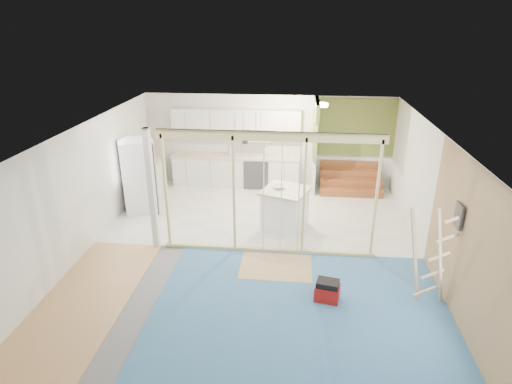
# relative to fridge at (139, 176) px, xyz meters

# --- Properties ---
(room) EXTENTS (7.01, 8.01, 2.61)m
(room) POSITION_rel_fridge_xyz_m (3.05, -1.79, 0.37)
(room) COLOR slate
(room) RESTS_ON ground
(floor_overlays) EXTENTS (7.00, 8.00, 0.03)m
(floor_overlays) POSITION_rel_fridge_xyz_m (3.12, -1.73, -0.92)
(floor_overlays) COLOR silver
(floor_overlays) RESTS_ON room
(stud_frame) EXTENTS (4.66, 0.14, 2.60)m
(stud_frame) POSITION_rel_fridge_xyz_m (2.78, -1.79, 0.68)
(stud_frame) COLOR #D2C480
(stud_frame) RESTS_ON room
(base_cabinets) EXTENTS (4.45, 2.24, 0.93)m
(base_cabinets) POSITION_rel_fridge_xyz_m (1.44, 1.57, -0.46)
(base_cabinets) COLOR silver
(base_cabinets) RESTS_ON room
(upper_cabinets) EXTENTS (3.60, 0.41, 0.85)m
(upper_cabinets) POSITION_rel_fridge_xyz_m (2.21, 2.03, 0.89)
(upper_cabinets) COLOR silver
(upper_cabinets) RESTS_ON room
(green_partition) EXTENTS (2.25, 1.51, 2.60)m
(green_partition) POSITION_rel_fridge_xyz_m (5.10, 1.87, 0.02)
(green_partition) COLOR olive
(green_partition) RESTS_ON room
(pot_rack) EXTENTS (0.52, 0.52, 0.72)m
(pot_rack) POSITION_rel_fridge_xyz_m (2.75, 0.10, 1.07)
(pot_rack) COLOR black
(pot_rack) RESTS_ON room
(sheathing_panel) EXTENTS (0.02, 4.00, 2.60)m
(sheathing_panel) POSITION_rel_fridge_xyz_m (6.53, -3.79, 0.37)
(sheathing_panel) COLOR tan
(sheathing_panel) RESTS_ON room
(electrical_panel) EXTENTS (0.04, 0.30, 0.40)m
(electrical_panel) POSITION_rel_fridge_xyz_m (6.48, -3.19, 0.72)
(electrical_panel) COLOR #3A3A40
(electrical_panel) RESTS_ON room
(ceiling_light) EXTENTS (0.32, 0.32, 0.08)m
(ceiling_light) POSITION_rel_fridge_xyz_m (4.45, 1.21, 1.61)
(ceiling_light) COLOR #FFEABF
(ceiling_light) RESTS_ON room
(fridge) EXTENTS (1.08, 1.04, 1.85)m
(fridge) POSITION_rel_fridge_xyz_m (0.00, 0.00, 0.00)
(fridge) COLOR white
(fridge) RESTS_ON room
(island) EXTENTS (1.24, 1.24, 0.95)m
(island) POSITION_rel_fridge_xyz_m (3.65, -0.60, -0.45)
(island) COLOR white
(island) RESTS_ON room
(bowl) EXTENTS (0.33, 0.33, 0.06)m
(bowl) POSITION_rel_fridge_xyz_m (3.51, -0.54, 0.05)
(bowl) COLOR white
(bowl) RESTS_ON island
(soap_bottle_a) EXTENTS (0.16, 0.16, 0.32)m
(soap_bottle_a) POSITION_rel_fridge_xyz_m (1.98, 1.89, 0.17)
(soap_bottle_a) COLOR #A1A4B4
(soap_bottle_a) RESTS_ON base_cabinets
(soap_bottle_b) EXTENTS (0.12, 0.12, 0.19)m
(soap_bottle_b) POSITION_rel_fridge_xyz_m (3.75, 2.00, 0.10)
(soap_bottle_b) COLOR white
(soap_bottle_b) RESTS_ON base_cabinets
(toolbox) EXTENTS (0.47, 0.39, 0.39)m
(toolbox) POSITION_rel_fridge_xyz_m (4.49, -3.34, -0.74)
(toolbox) COLOR maroon
(toolbox) RESTS_ON room
(ladder) EXTENTS (0.96, 0.20, 1.82)m
(ladder) POSITION_rel_fridge_xyz_m (6.13, -3.27, 0.00)
(ladder) COLOR tan
(ladder) RESTS_ON room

